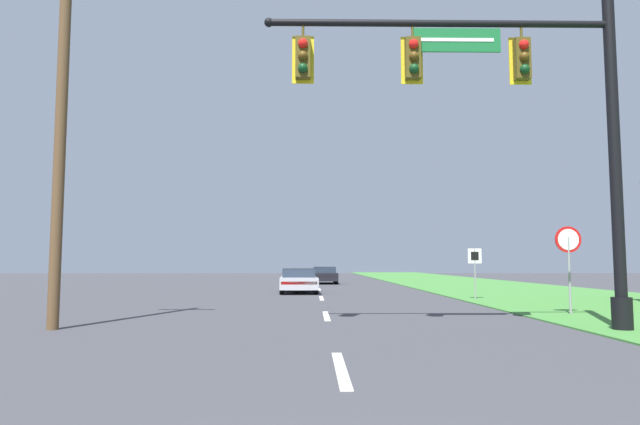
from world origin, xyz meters
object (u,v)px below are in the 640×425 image
at_px(route_sign_post, 475,262).
at_px(signal_mast, 520,115).
at_px(car_ahead, 299,281).
at_px(far_car, 324,275).
at_px(stop_sign, 568,250).
at_px(utility_pole_near, 61,117).

bearing_deg(route_sign_post, signal_mast, -100.33).
bearing_deg(route_sign_post, car_ahead, 142.01).
bearing_deg(far_car, route_sign_post, -72.81).
relative_size(signal_mast, route_sign_post, 4.00).
xyz_separation_m(car_ahead, far_car, (1.57, 12.69, 0.00)).
distance_m(far_car, stop_sign, 25.90).
bearing_deg(utility_pole_near, signal_mast, -2.71).
xyz_separation_m(far_car, utility_pole_near, (-6.73, -28.34, 4.26)).
bearing_deg(far_car, stop_sign, -75.50).
xyz_separation_m(signal_mast, car_ahead, (-5.34, 16.15, -4.21)).
relative_size(signal_mast, far_car, 1.80).
bearing_deg(car_ahead, far_car, 82.95).
bearing_deg(car_ahead, signal_mast, -71.71).
bearing_deg(utility_pole_near, stop_sign, 14.00).
relative_size(far_car, route_sign_post, 2.22).
height_order(signal_mast, stop_sign, signal_mast).
distance_m(car_ahead, far_car, 12.79).
height_order(car_ahead, stop_sign, stop_sign).
xyz_separation_m(signal_mast, stop_sign, (2.71, 3.79, -2.95)).
distance_m(stop_sign, utility_pole_near, 13.94).
relative_size(stop_sign, utility_pole_near, 0.27).
relative_size(far_car, stop_sign, 1.80).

